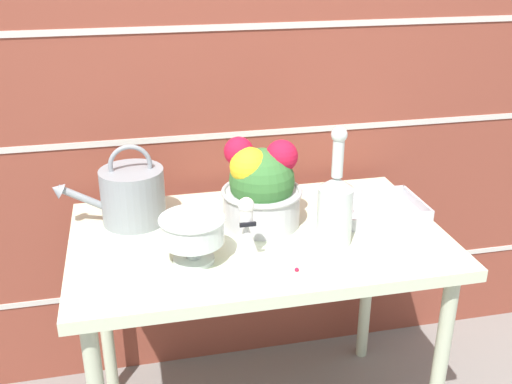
{
  "coord_description": "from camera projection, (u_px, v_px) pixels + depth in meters",
  "views": [
    {
      "loc": [
        -0.35,
        -1.53,
        1.56
      ],
      "look_at": [
        0.0,
        0.03,
        0.86
      ],
      "focal_mm": 42.0,
      "sensor_mm": 36.0,
      "label": 1
    }
  ],
  "objects": [
    {
      "name": "wire_tray",
      "position": [
        378.0,
        210.0,
        1.89
      ],
      "size": [
        0.27,
        0.21,
        0.04
      ],
      "color": "#B7B7BC",
      "rests_on": "patio_table"
    },
    {
      "name": "watering_can",
      "position": [
        132.0,
        195.0,
        1.81
      ],
      "size": [
        0.34,
        0.19,
        0.25
      ],
      "color": "gray",
      "rests_on": "patio_table"
    },
    {
      "name": "fallen_petal",
      "position": [
        297.0,
        270.0,
        1.57
      ],
      "size": [
        0.01,
        0.01,
        0.01
      ],
      "color": "red",
      "rests_on": "patio_table"
    },
    {
      "name": "brick_wall",
      "position": [
        230.0,
        80.0,
        2.02
      ],
      "size": [
        3.6,
        0.08,
        2.2
      ],
      "color": "brown",
      "rests_on": "ground_plane"
    },
    {
      "name": "flower_planter",
      "position": [
        261.0,
        187.0,
        1.78
      ],
      "size": [
        0.24,
        0.24,
        0.27
      ],
      "color": "#BCBCC1",
      "rests_on": "patio_table"
    },
    {
      "name": "patio_table",
      "position": [
        258.0,
        257.0,
        1.8
      ],
      "size": [
        1.09,
        0.67,
        0.74
      ],
      "color": "beige",
      "rests_on": "ground_plane"
    },
    {
      "name": "figurine_vase",
      "position": [
        246.0,
        236.0,
        1.59
      ],
      "size": [
        0.08,
        0.08,
        0.19
      ],
      "color": "white",
      "rests_on": "patio_table"
    },
    {
      "name": "glass_decanter",
      "position": [
        335.0,
        205.0,
        1.67
      ],
      "size": [
        0.1,
        0.1,
        0.35
      ],
      "color": "silver",
      "rests_on": "patio_table"
    },
    {
      "name": "crystal_pedestal_bowl",
      "position": [
        192.0,
        232.0,
        1.59
      ],
      "size": [
        0.18,
        0.18,
        0.13
      ],
      "color": "silver",
      "rests_on": "patio_table"
    }
  ]
}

